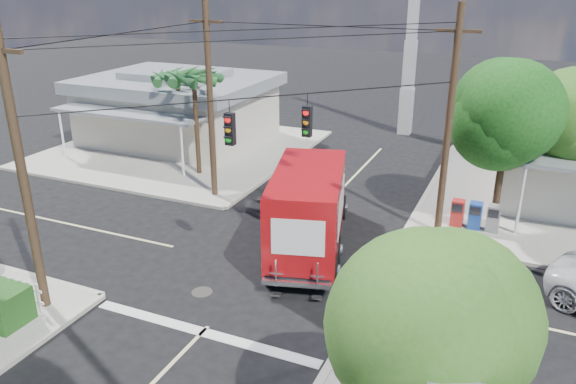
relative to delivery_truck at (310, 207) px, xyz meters
The scene contains 12 objects.
ground 2.82m from the delivery_truck, 112.19° to the right, with size 120.00×120.00×0.00m, color black.
sidewalk_nw 14.75m from the delivery_truck, 143.14° to the left, with size 14.12×14.12×0.14m.
road_markings 4.03m from the delivery_truck, 103.44° to the right, with size 32.00×32.00×0.01m.
building_nw 16.53m from the delivery_truck, 141.07° to the left, with size 10.80×10.20×4.30m.
radio_tower 18.35m from the delivery_truck, 91.12° to the left, with size 0.80×0.80×17.00m.
tree_ne_front 8.47m from the delivery_truck, 36.31° to the left, with size 4.21×4.14×6.66m.
tree_se 11.42m from the delivery_truck, 56.56° to the right, with size 3.67×3.54×5.62m.
palm_nw_front 10.50m from the delivery_truck, 147.03° to the left, with size 3.01×3.08×5.59m.
palm_nw_back 12.80m from the delivery_truck, 146.25° to the left, with size 3.01×3.08×5.19m.
utility_poles 3.87m from the delivery_truck, 168.83° to the right, with size 12.00×10.68×9.00m.
vending_boxes 7.06m from the delivery_truck, 36.07° to the left, with size 1.90×0.50×1.10m.
delivery_truck is the anchor object (origin of this frame).
Camera 1 is at (7.93, -16.05, 9.93)m, focal length 35.00 mm.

